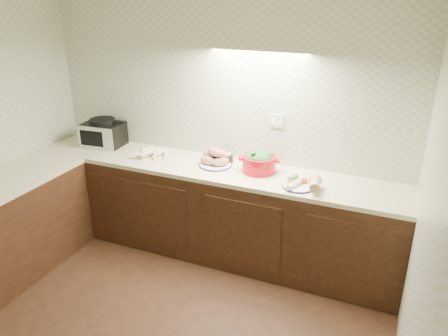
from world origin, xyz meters
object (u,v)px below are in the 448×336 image
at_px(toaster_oven, 103,133).
at_px(sweet_potato_plate, 216,159).
at_px(dutch_oven, 259,161).
at_px(parsnip_pile, 153,154).
at_px(onion_bowl, 224,157).
at_px(veg_plate, 306,182).

xyz_separation_m(toaster_oven, sweet_potato_plate, (1.30, -0.05, -0.07)).
bearing_deg(toaster_oven, dutch_oven, -6.23).
xyz_separation_m(parsnip_pile, onion_bowl, (0.70, 0.15, 0.01)).
bearing_deg(onion_bowl, sweet_potato_plate, -109.94).
relative_size(toaster_oven, dutch_oven, 1.15).
bearing_deg(dutch_oven, sweet_potato_plate, 168.41).
height_order(toaster_oven, dutch_oven, toaster_oven).
distance_m(sweet_potato_plate, dutch_oven, 0.42).
xyz_separation_m(toaster_oven, onion_bowl, (1.35, 0.06, -0.09)).
bearing_deg(sweet_potato_plate, dutch_oven, 1.99).
relative_size(parsnip_pile, sweet_potato_plate, 1.31).
relative_size(toaster_oven, sweet_potato_plate, 1.37).
distance_m(parsnip_pile, onion_bowl, 0.71).
bearing_deg(veg_plate, dutch_oven, 160.38).
distance_m(toaster_oven, onion_bowl, 1.35).
xyz_separation_m(parsnip_pile, sweet_potato_plate, (0.65, 0.04, 0.03)).
bearing_deg(onion_bowl, toaster_oven, -177.31).
relative_size(toaster_oven, veg_plate, 1.30).
height_order(parsnip_pile, dutch_oven, dutch_oven).
bearing_deg(parsnip_pile, toaster_oven, 172.10).
relative_size(toaster_oven, onion_bowl, 2.61).
bearing_deg(onion_bowl, parsnip_pile, -167.57).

